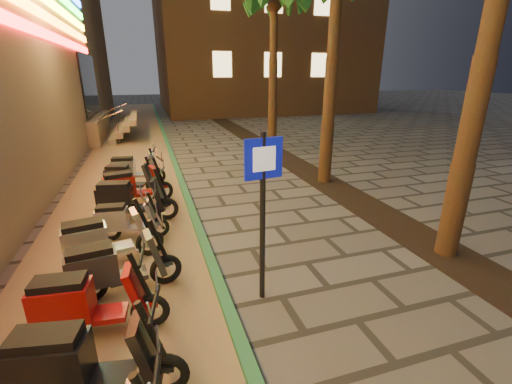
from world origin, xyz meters
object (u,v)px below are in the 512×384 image
object	(u,v)px
scooter_7	(102,240)
scooter_10	(130,187)
pedestrian_sign	(263,196)
scooter_11	(127,178)
scooter_4	(79,364)
scooter_5	(85,303)
scooter_9	(128,199)
scooter_8	(124,220)
scooter_6	(112,267)
scooter_12	(132,169)

from	to	relation	value
scooter_7	scooter_10	distance (m)	3.05
pedestrian_sign	scooter_11	xyz separation A→B (m)	(-2.19, 5.83, -1.21)
scooter_4	scooter_10	size ratio (longest dim) A/B	0.99
scooter_5	scooter_10	world-z (taller)	scooter_10
scooter_9	scooter_10	bearing A→B (deg)	99.09
scooter_9	scooter_8	bearing A→B (deg)	-83.24
scooter_6	scooter_9	world-z (taller)	scooter_9
scooter_7	pedestrian_sign	bearing A→B (deg)	-46.38
pedestrian_sign	scooter_9	bearing A→B (deg)	111.40
scooter_5	scooter_10	bearing A→B (deg)	90.85
scooter_8	scooter_12	world-z (taller)	scooter_12
scooter_4	scooter_6	size ratio (longest dim) A/B	1.03
pedestrian_sign	scooter_8	distance (m)	3.73
scooter_4	scooter_5	distance (m)	1.09
scooter_5	scooter_11	xyz separation A→B (m)	(0.30, 5.93, -0.03)
scooter_12	scooter_11	bearing A→B (deg)	-87.32
scooter_10	scooter_9	bearing A→B (deg)	-104.38
scooter_5	scooter_12	size ratio (longest dim) A/B	1.04
scooter_4	scooter_8	size ratio (longest dim) A/B	1.20
scooter_9	scooter_6	bearing A→B (deg)	-82.08
pedestrian_sign	scooter_12	size ratio (longest dim) A/B	1.60
scooter_6	scooter_11	size ratio (longest dim) A/B	1.08
scooter_8	scooter_9	distance (m)	0.98
scooter_10	scooter_6	bearing A→B (deg)	-105.25
scooter_10	scooter_11	distance (m)	1.06
pedestrian_sign	scooter_8	bearing A→B (deg)	120.03
scooter_4	scooter_9	size ratio (longest dim) A/B	0.96
scooter_4	scooter_10	world-z (taller)	scooter_10
scooter_8	scooter_11	distance (m)	3.05
scooter_6	scooter_9	distance (m)	3.02
scooter_5	scooter_6	xyz separation A→B (m)	(0.27, 0.83, 0.01)
scooter_8	scooter_12	size ratio (longest dim) A/B	0.90
scooter_5	scooter_9	xyz separation A→B (m)	(0.41, 3.84, 0.04)
scooter_7	scooter_10	bearing A→B (deg)	71.49
scooter_6	scooter_11	bearing A→B (deg)	81.50
pedestrian_sign	scooter_5	world-z (taller)	pedestrian_sign
scooter_8	scooter_5	bearing A→B (deg)	-89.47
scooter_4	scooter_7	distance (m)	2.94
pedestrian_sign	scooter_6	xyz separation A→B (m)	(-2.23, 0.73, -1.18)
scooter_5	scooter_11	world-z (taller)	scooter_5
pedestrian_sign	scooter_12	distance (m)	7.23
scooter_8	scooter_11	xyz separation A→B (m)	(-0.04, 3.05, 0.04)
scooter_5	scooter_7	xyz separation A→B (m)	(0.03, 1.85, 0.01)
scooter_9	scooter_10	world-z (taller)	scooter_9
scooter_12	scooter_4	bearing A→B (deg)	-83.43
scooter_11	scooter_12	world-z (taller)	scooter_12
pedestrian_sign	scooter_6	bearing A→B (deg)	154.20
scooter_5	scooter_8	bearing A→B (deg)	89.13
scooter_7	scooter_10	world-z (taller)	scooter_10
scooter_4	scooter_8	world-z (taller)	scooter_4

